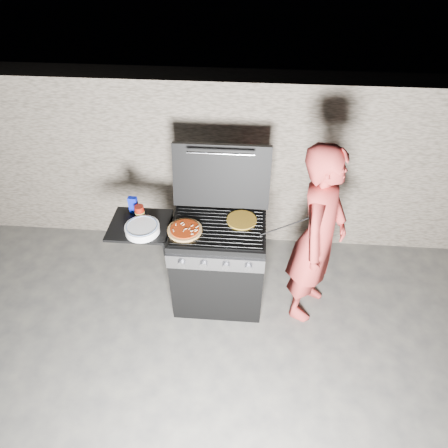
# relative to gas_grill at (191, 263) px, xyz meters

# --- Properties ---
(ground) EXTENTS (50.00, 50.00, 0.00)m
(ground) POSITION_rel_gas_grill_xyz_m (0.25, 0.00, -0.46)
(ground) COLOR #3C3C3C
(stone_wall) EXTENTS (8.00, 0.35, 1.80)m
(stone_wall) POSITION_rel_gas_grill_xyz_m (0.25, 1.05, 0.44)
(stone_wall) COLOR gray
(stone_wall) RESTS_ON ground
(gas_grill) EXTENTS (1.34, 0.79, 0.91)m
(gas_grill) POSITION_rel_gas_grill_xyz_m (0.00, 0.00, 0.00)
(gas_grill) COLOR black
(gas_grill) RESTS_ON ground
(pizza_topped) EXTENTS (0.35, 0.35, 0.03)m
(pizza_topped) POSITION_rel_gas_grill_xyz_m (-0.02, -0.07, 0.47)
(pizza_topped) COLOR #E2BF67
(pizza_topped) RESTS_ON gas_grill
(pizza_plain) EXTENTS (0.33, 0.33, 0.01)m
(pizza_plain) POSITION_rel_gas_grill_xyz_m (0.44, 0.10, 0.46)
(pizza_plain) COLOR gold
(pizza_plain) RESTS_ON gas_grill
(sauce_jar) EXTENTS (0.09, 0.09, 0.13)m
(sauce_jar) POSITION_rel_gas_grill_xyz_m (-0.43, 0.08, 0.51)
(sauce_jar) COLOR maroon
(sauce_jar) RESTS_ON gas_grill
(blue_carton) EXTENTS (0.08, 0.05, 0.16)m
(blue_carton) POSITION_rel_gas_grill_xyz_m (-0.50, 0.15, 0.53)
(blue_carton) COLOR #0817A7
(blue_carton) RESTS_ON gas_grill
(plate_stack) EXTENTS (0.31, 0.31, 0.07)m
(plate_stack) POSITION_rel_gas_grill_xyz_m (-0.37, -0.10, 0.48)
(plate_stack) COLOR white
(plate_stack) RESTS_ON gas_grill
(person) EXTENTS (0.63, 0.74, 1.72)m
(person) POSITION_rel_gas_grill_xyz_m (1.08, -0.01, 0.41)
(person) COLOR #B93733
(person) RESTS_ON ground
(tongs) EXTENTS (0.41, 0.17, 0.09)m
(tongs) POSITION_rel_gas_grill_xyz_m (0.80, 0.00, 0.50)
(tongs) COLOR black
(tongs) RESTS_ON gas_grill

